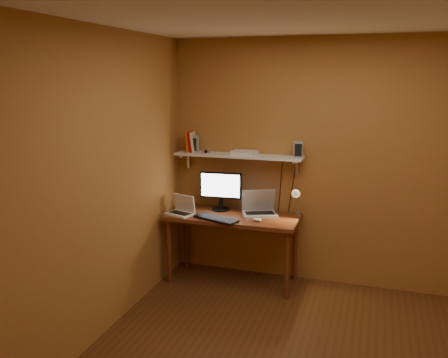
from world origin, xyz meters
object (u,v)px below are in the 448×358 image
(speaker_left, at_px, (194,144))
(router, at_px, (245,153))
(mouse, at_px, (257,220))
(desk_lamp, at_px, (297,198))
(wall_shelf, at_px, (238,156))
(netbook, at_px, (182,209))
(speaker_right, at_px, (298,149))
(desk, at_px, (233,223))
(laptop, at_px, (259,208))
(monitor, at_px, (221,189))
(shelf_camera, at_px, (206,151))
(keyboard, at_px, (216,219))

(speaker_left, bearing_deg, router, -9.43)
(mouse, height_order, desk_lamp, desk_lamp)
(wall_shelf, distance_m, netbook, 0.83)
(speaker_right, bearing_deg, netbook, -175.71)
(desk, distance_m, laptop, 0.33)
(laptop, relative_size, router, 1.60)
(wall_shelf, xyz_separation_m, monitor, (-0.19, -0.03, -0.37))
(router, bearing_deg, shelf_camera, -169.54)
(netbook, xyz_separation_m, speaker_left, (0.02, 0.33, 0.66))
(netbook, xyz_separation_m, shelf_camera, (0.19, 0.25, 0.60))
(mouse, distance_m, shelf_camera, 0.94)
(wall_shelf, bearing_deg, shelf_camera, -168.25)
(shelf_camera, bearing_deg, speaker_left, 154.40)
(speaker_left, xyz_separation_m, shelf_camera, (0.17, -0.08, -0.06))
(desk_lamp, height_order, speaker_left, speaker_left)
(shelf_camera, bearing_deg, desk_lamp, 0.20)
(desk, relative_size, wall_shelf, 1.00)
(laptop, height_order, mouse, laptop)
(monitor, xyz_separation_m, shelf_camera, (-0.16, -0.04, 0.42))
(keyboard, bearing_deg, shelf_camera, 143.77)
(wall_shelf, bearing_deg, speaker_left, 178.82)
(monitor, xyz_separation_m, netbook, (-0.34, -0.29, -0.18))
(netbook, height_order, router, router)
(laptop, xyz_separation_m, speaker_right, (0.39, 0.07, 0.64))
(speaker_right, bearing_deg, router, 168.97)
(keyboard, height_order, mouse, mouse)
(speaker_right, xyz_separation_m, router, (-0.57, -0.01, -0.06))
(wall_shelf, distance_m, monitor, 0.42)
(desk, height_order, speaker_left, speaker_left)
(desk, distance_m, monitor, 0.41)
(desk, relative_size, keyboard, 2.91)
(shelf_camera, relative_size, router, 0.37)
(netbook, distance_m, mouse, 0.83)
(speaker_right, relative_size, router, 0.62)
(speaker_right, distance_m, router, 0.57)
(desk, distance_m, desk_lamp, 0.73)
(desk, xyz_separation_m, speaker_left, (-0.51, 0.20, 0.80))
(laptop, relative_size, netbook, 1.31)
(monitor, height_order, desk_lamp, monitor)
(monitor, bearing_deg, desk, -44.38)
(mouse, xyz_separation_m, shelf_camera, (-0.64, 0.25, 0.64))
(speaker_right, bearing_deg, speaker_left, 168.41)
(laptop, xyz_separation_m, router, (-0.18, 0.06, 0.58))
(keyboard, distance_m, router, 0.78)
(desk, relative_size, monitor, 2.99)
(keyboard, relative_size, mouse, 5.16)
(monitor, xyz_separation_m, keyboard, (0.07, -0.37, -0.23))
(monitor, xyz_separation_m, desk_lamp, (0.85, -0.03, -0.03))
(mouse, height_order, speaker_left, speaker_left)
(speaker_left, bearing_deg, monitor, -16.47)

